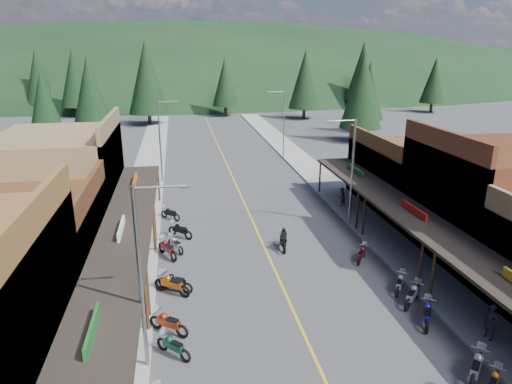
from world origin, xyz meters
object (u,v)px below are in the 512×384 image
bike_east_7 (400,283)px  bike_west_12 (170,213)px  shop_east_3 (412,177)px  bike_west_11 (180,230)px  pine_10 (90,90)px  pine_11 (362,90)px  pine_7 (38,77)px  pine_8 (44,103)px  pine_1 (74,78)px  bike_west_10 (176,244)px  bike_west_5 (173,345)px  bike_west_7 (172,283)px  pine_4 (305,79)px  pine_3 (225,82)px  streetlight_2 (351,168)px  bike_west_9 (167,248)px  bike_west_6 (168,322)px  pine_9 (369,91)px  streetlight_3 (283,121)px  bike_east_4 (477,366)px  pine_5 (363,71)px  pine_2 (147,77)px  rider_on_bike (283,240)px  bike_east_3 (494,383)px  bike_east_8 (362,253)px  shop_east_2 (489,202)px  pine_6 (434,80)px  shop_west_2 (26,248)px  bike_west_8 (175,281)px  streetlight_1 (161,138)px  streetlight_0 (144,272)px  pedestrian_east_a (491,322)px  bike_east_5 (427,313)px  shop_west_3 (63,181)px

bike_east_7 → bike_west_12: bearing=169.4°
shop_east_3 → bike_west_11: size_ratio=5.25×
pine_10 → pine_11: pine_11 is taller
pine_7 → pine_8: size_ratio=1.25×
pine_1 → bike_west_10: pine_1 is taller
bike_west_5 → bike_west_7: 5.33m
pine_1 → pine_4: bearing=-13.4°
bike_west_5 → pine_3: bearing=36.8°
streetlight_2 → bike_west_9: (-13.34, -3.42, -3.81)m
bike_west_6 → pine_9: bearing=5.8°
streetlight_3 → bike_east_4: bearing=-91.4°
pine_5 → pine_11: (-14.00, -34.00, -0.80)m
bike_west_12 → pine_2: bearing=47.1°
rider_on_bike → bike_east_3: bearing=-65.7°
bike_east_8 → streetlight_3: bearing=122.3°
shop_east_2 → pine_6: 70.20m
shop_west_2 → bike_west_8: 8.22m
streetlight_1 → bike_west_8: bearing=-87.3°
bike_west_8 → rider_on_bike: rider_on_bike is taller
pine_4 → pine_11: size_ratio=1.01×
bike_east_4 → pine_2: bearing=147.8°
pine_5 → streetlight_0: bearing=-117.7°
pine_9 → pedestrian_east_a: (-15.85, -51.82, -5.34)m
pine_5 → pine_9: bearing=-110.3°
bike_east_7 → pine_11: bearing=107.2°
streetlight_3 → bike_east_3: 40.05m
pine_2 → bike_east_5: pine_2 is taller
shop_east_2 → bike_east_5: (-7.71, -6.79, -2.91)m
streetlight_0 → bike_west_10: streetlight_0 is taller
shop_west_3 → bike_west_5: size_ratio=5.65×
bike_west_5 → bike_west_9: bike_west_9 is taller
pine_2 → pine_10: (-8.00, -8.00, -1.21)m
shop_west_3 → shop_east_2: same height
pine_9 → bike_west_10: pine_9 is taller
streetlight_0 → bike_west_7: size_ratio=3.55×
pine_7 → bike_east_5: (38.07, -81.09, -6.62)m
pine_6 → pine_9: pine_6 is taller
streetlight_3 → bike_east_3: (-0.80, -39.85, -3.93)m
rider_on_bike → bike_west_7: bearing=-142.1°
shop_west_2 → rider_on_bike: (14.92, 2.84, -1.90)m
pine_7 → bike_west_11: pine_7 is taller
streetlight_0 → pine_7: (-25.05, 82.00, 2.78)m
streetlight_1 → pine_9: (30.95, 23.00, 1.92)m
streetlight_0 → pine_3: 72.86m
pine_1 → pine_5: pine_5 is taller
streetlight_1 → pine_11: (26.95, 16.00, 2.73)m
bike_west_9 → bike_east_8: bearing=-40.7°
pine_11 → pedestrian_east_a: (-11.85, -44.82, -6.15)m
bike_west_9 → shop_west_2: bearing=173.2°
bike_west_10 → rider_on_bike: (7.04, -0.82, 0.08)m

